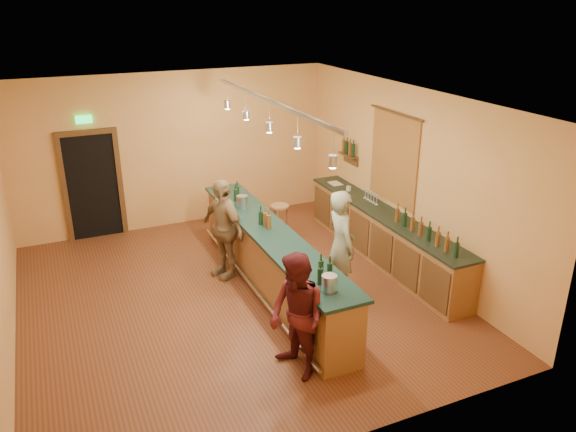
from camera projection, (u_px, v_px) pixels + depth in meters
name	position (u px, v px, depth m)	size (l,w,h in m)	color
floor	(234.00, 297.00, 9.15)	(7.00, 7.00, 0.00)	#5D311A
ceiling	(225.00, 100.00, 7.97)	(6.50, 7.00, 0.02)	silver
wall_back	(176.00, 151.00, 11.53)	(6.50, 0.02, 3.20)	tan
wall_front	(342.00, 318.00, 5.59)	(6.50, 0.02, 3.20)	tan
wall_right	(407.00, 179.00, 9.79)	(0.02, 7.00, 3.20)	tan
doorway	(92.00, 183.00, 11.04)	(1.15, 0.09, 2.48)	black
tapestry	(394.00, 159.00, 10.03)	(0.03, 1.40, 1.60)	maroon
bottle_shelf	(349.00, 150.00, 11.35)	(0.17, 0.55, 0.54)	#4B3316
back_counter	(384.00, 236.00, 10.25)	(0.60, 4.55, 1.27)	brown
tasting_bar	(271.00, 256.00, 9.18)	(0.73, 5.10, 1.38)	brown
pendant_track	(269.00, 111.00, 8.30)	(0.11, 4.60, 0.50)	silver
bartender	(341.00, 246.00, 8.81)	(0.67, 0.44, 1.84)	gray
customer_a	(297.00, 317.00, 7.02)	(0.82, 0.64, 1.69)	#59191E
customer_b	(223.00, 229.00, 9.56)	(1.03, 0.43, 1.76)	#997A51
bar_stool	(280.00, 212.00, 11.01)	(0.37, 0.37, 0.75)	olive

